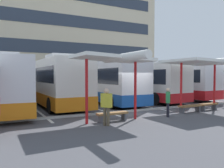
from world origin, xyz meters
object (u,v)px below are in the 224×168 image
object	(u,v)px
bench_1	(112,115)
bench_2	(190,107)
coach_bus_3	(132,82)
waiting_passenger_2	(106,104)
coach_bus_2	(102,82)
coach_bus_1	(55,83)
waiting_passenger_1	(168,100)
waiting_shelter_1	(115,60)
waiting_shelter_2	(202,63)
coach_bus_4	(164,81)
coach_bus_0	(5,85)
bench_3	(208,105)

from	to	relation	value
bench_1	bench_2	distance (m)	5.66
coach_bus_3	waiting_passenger_2	world-z (taller)	coach_bus_3
coach_bus_2	waiting_passenger_2	bearing A→B (deg)	-114.27
coach_bus_1	waiting_passenger_1	size ratio (longest dim) A/B	6.23
bench_2	waiting_shelter_1	bearing A→B (deg)	-175.28
coach_bus_2	coach_bus_3	world-z (taller)	coach_bus_2
waiting_passenger_1	waiting_passenger_2	bearing A→B (deg)	-173.98
waiting_shelter_2	waiting_passenger_1	size ratio (longest dim) A/B	3.22
bench_2	waiting_passenger_1	size ratio (longest dim) A/B	1.08
waiting_shelter_1	waiting_shelter_2	bearing A→B (deg)	2.82
coach_bus_3	bench_2	bearing A→B (deg)	-96.85
coach_bus_4	waiting_shelter_1	bearing A→B (deg)	-140.58
coach_bus_2	coach_bus_4	world-z (taller)	coach_bus_2
coach_bus_3	waiting_passenger_2	size ratio (longest dim) A/B	7.31
coach_bus_2	coach_bus_3	distance (m)	3.54
coach_bus_0	bench_2	xyz separation A→B (m)	(10.24, -6.32, -1.37)
coach_bus_0	bench_1	bearing A→B (deg)	-54.96
coach_bus_1	coach_bus_2	xyz separation A→B (m)	(4.31, 0.75, -0.02)
coach_bus_3	bench_2	world-z (taller)	coach_bus_3
coach_bus_0	waiting_passenger_2	xyz separation A→B (m)	(3.85, -7.34, -0.70)
bench_2	waiting_passenger_1	world-z (taller)	waiting_passenger_1
coach_bus_4	waiting_shelter_1	distance (m)	14.09
waiting_shelter_2	coach_bus_0	bearing A→B (deg)	149.87
waiting_passenger_1	coach_bus_1	bearing A→B (deg)	120.53
coach_bus_0	waiting_shelter_1	world-z (taller)	coach_bus_0
coach_bus_3	waiting_shelter_1	size ratio (longest dim) A/B	2.96
coach_bus_2	waiting_passenger_1	size ratio (longest dim) A/B	7.11
waiting_shelter_1	waiting_passenger_1	xyz separation A→B (m)	(3.31, -0.13, -2.15)
bench_3	coach_bus_2	bearing A→B (deg)	119.36
coach_bus_4	bench_3	size ratio (longest dim) A/B	7.80
coach_bus_0	bench_3	bearing A→B (deg)	-27.36
bench_3	waiting_passenger_2	distance (m)	8.29
coach_bus_4	waiting_passenger_1	distance (m)	11.79
coach_bus_2	bench_3	size ratio (longest dim) A/B	7.40
coach_bus_0	coach_bus_4	size ratio (longest dim) A/B	0.91
waiting_passenger_1	bench_1	bearing A→B (deg)	173.51
coach_bus_2	coach_bus_1	bearing A→B (deg)	-170.19
coach_bus_3	waiting_passenger_1	xyz separation A→B (m)	(-3.35, -8.98, -0.79)
coach_bus_1	waiting_passenger_2	world-z (taller)	coach_bus_1
coach_bus_1	bench_3	size ratio (longest dim) A/B	6.49
coach_bus_4	bench_1	size ratio (longest dim) A/B	7.24
coach_bus_0	bench_3	distance (m)	13.63
bench_1	bench_3	distance (m)	7.46
coach_bus_0	coach_bus_2	xyz separation A→B (m)	(7.77, 1.35, 0.04)
coach_bus_0	waiting_shelter_2	world-z (taller)	coach_bus_0
waiting_shelter_2	waiting_passenger_2	bearing A→B (deg)	-173.13
bench_3	coach_bus_0	bearing A→B (deg)	152.64
coach_bus_3	waiting_passenger_1	size ratio (longest dim) A/B	7.80
coach_bus_4	bench_2	distance (m)	10.00
coach_bus_1	waiting_passenger_1	world-z (taller)	coach_bus_1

